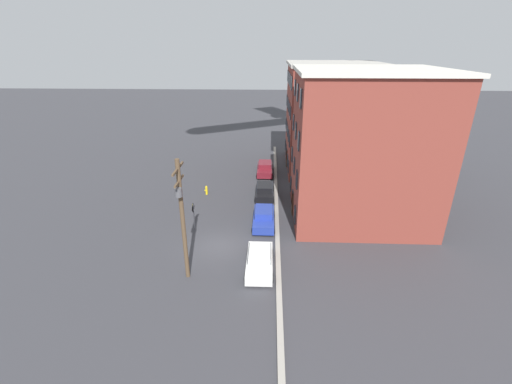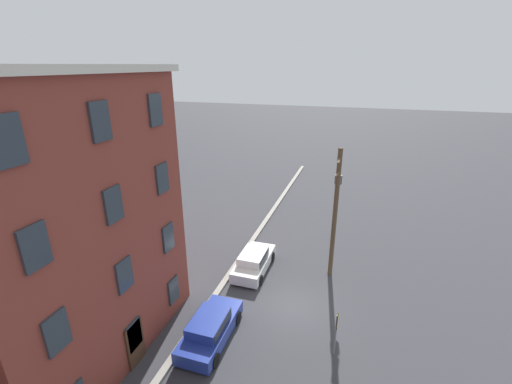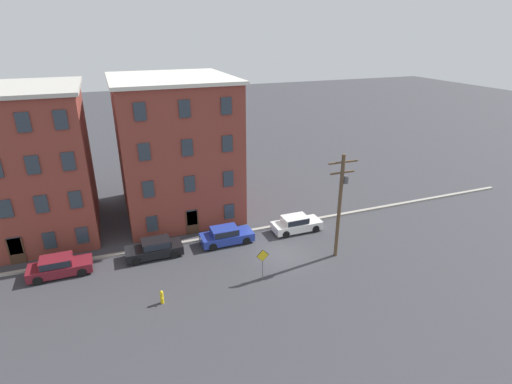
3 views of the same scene
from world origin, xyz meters
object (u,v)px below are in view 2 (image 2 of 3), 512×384
object	(u,v)px
utility_pole	(336,207)
car_white	(254,261)
car_blue	(210,328)
caution_sign	(337,327)

from	to	relation	value
utility_pole	car_white	bearing A→B (deg)	103.45
car_white	utility_pole	size ratio (longest dim) A/B	0.52
car_white	utility_pole	distance (m)	6.41
utility_pole	car_blue	bearing A→B (deg)	146.62
caution_sign	utility_pole	world-z (taller)	utility_pole
car_blue	utility_pole	bearing A→B (deg)	-33.38
car_blue	utility_pole	xyz separation A→B (m)	(7.63, -5.03, 3.99)
car_white	car_blue	bearing A→B (deg)	178.66
car_white	utility_pole	world-z (taller)	utility_pole
caution_sign	utility_pole	size ratio (longest dim) A/B	0.29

